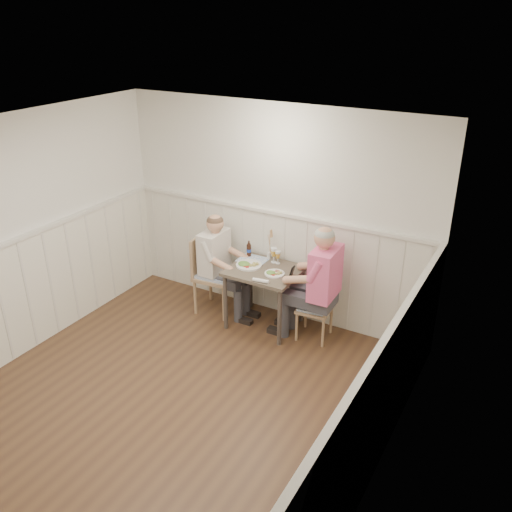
{
  "coord_description": "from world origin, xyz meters",
  "views": [
    {
      "loc": [
        2.78,
        -3.15,
        3.54
      ],
      "look_at": [
        0.08,
        1.64,
        1.0
      ],
      "focal_mm": 38.0,
      "sensor_mm": 36.0,
      "label": 1
    }
  ],
  "objects_px": {
    "dining_table": "(264,277)",
    "diner_cream": "(217,271)",
    "grass_vase": "(269,245)",
    "man_in_pink": "(320,294)",
    "beer_bottle": "(249,249)",
    "chair_right": "(319,306)",
    "chair_left": "(212,271)"
  },
  "relations": [
    {
      "from": "chair_left",
      "to": "grass_vase",
      "type": "bearing_deg",
      "value": 22.68
    },
    {
      "from": "chair_right",
      "to": "beer_bottle",
      "type": "relative_size",
      "value": 3.85
    },
    {
      "from": "chair_left",
      "to": "beer_bottle",
      "type": "height_order",
      "value": "chair_left"
    },
    {
      "from": "diner_cream",
      "to": "grass_vase",
      "type": "xyz_separation_m",
      "value": [
        0.57,
        0.27,
        0.38
      ]
    },
    {
      "from": "chair_right",
      "to": "dining_table",
      "type": "bearing_deg",
      "value": -175.73
    },
    {
      "from": "chair_right",
      "to": "chair_left",
      "type": "distance_m",
      "value": 1.44
    },
    {
      "from": "dining_table",
      "to": "diner_cream",
      "type": "distance_m",
      "value": 0.67
    },
    {
      "from": "diner_cream",
      "to": "dining_table",
      "type": "bearing_deg",
      "value": -0.92
    },
    {
      "from": "chair_right",
      "to": "diner_cream",
      "type": "xyz_separation_m",
      "value": [
        -1.35,
        -0.04,
        0.13
      ]
    },
    {
      "from": "man_in_pink",
      "to": "beer_bottle",
      "type": "relative_size",
      "value": 7.06
    },
    {
      "from": "dining_table",
      "to": "diner_cream",
      "type": "xyz_separation_m",
      "value": [
        -0.67,
        0.01,
        -0.09
      ]
    },
    {
      "from": "beer_bottle",
      "to": "chair_right",
      "type": "bearing_deg",
      "value": -9.55
    },
    {
      "from": "dining_table",
      "to": "chair_right",
      "type": "bearing_deg",
      "value": 4.27
    },
    {
      "from": "grass_vase",
      "to": "beer_bottle",
      "type": "bearing_deg",
      "value": -165.87
    },
    {
      "from": "dining_table",
      "to": "beer_bottle",
      "type": "relative_size",
      "value": 4.02
    },
    {
      "from": "man_in_pink",
      "to": "diner_cream",
      "type": "relative_size",
      "value": 1.09
    },
    {
      "from": "diner_cream",
      "to": "grass_vase",
      "type": "relative_size",
      "value": 3.24
    },
    {
      "from": "diner_cream",
      "to": "beer_bottle",
      "type": "relative_size",
      "value": 6.48
    },
    {
      "from": "man_in_pink",
      "to": "beer_bottle",
      "type": "bearing_deg",
      "value": 168.31
    },
    {
      "from": "dining_table",
      "to": "chair_left",
      "type": "bearing_deg",
      "value": 179.2
    },
    {
      "from": "dining_table",
      "to": "grass_vase",
      "type": "xyz_separation_m",
      "value": [
        -0.09,
        0.29,
        0.29
      ]
    },
    {
      "from": "dining_table",
      "to": "diner_cream",
      "type": "height_order",
      "value": "diner_cream"
    },
    {
      "from": "chair_right",
      "to": "diner_cream",
      "type": "distance_m",
      "value": 1.36
    },
    {
      "from": "chair_right",
      "to": "diner_cream",
      "type": "bearing_deg",
      "value": -178.28
    },
    {
      "from": "dining_table",
      "to": "man_in_pink",
      "type": "distance_m",
      "value": 0.71
    },
    {
      "from": "chair_right",
      "to": "chair_left",
      "type": "height_order",
      "value": "chair_left"
    },
    {
      "from": "dining_table",
      "to": "grass_vase",
      "type": "relative_size",
      "value": 2.01
    },
    {
      "from": "chair_left",
      "to": "grass_vase",
      "type": "relative_size",
      "value": 2.44
    },
    {
      "from": "chair_right",
      "to": "beer_bottle",
      "type": "distance_m",
      "value": 1.12
    },
    {
      "from": "beer_bottle",
      "to": "diner_cream",
      "type": "bearing_deg",
      "value": -147.04
    },
    {
      "from": "chair_left",
      "to": "beer_bottle",
      "type": "bearing_deg",
      "value": 27.28
    },
    {
      "from": "man_in_pink",
      "to": "beer_bottle",
      "type": "height_order",
      "value": "man_in_pink"
    }
  ]
}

